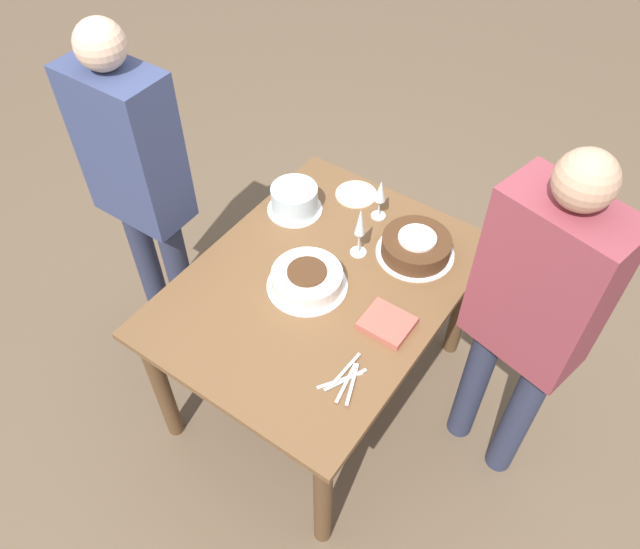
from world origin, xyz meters
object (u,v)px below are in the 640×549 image
object	(u,v)px
cake_center_white	(307,279)
person_cutting	(533,309)
cake_front_chocolate	(416,246)
cake_back_decorated	(294,199)
wine_glass_far	(360,225)
person_watching	(137,174)
wine_glass_near	(380,193)

from	to	relation	value
cake_center_white	person_cutting	bearing A→B (deg)	-75.36
cake_front_chocolate	cake_back_decorated	bearing A→B (deg)	97.05
wine_glass_far	person_watching	bearing A→B (deg)	111.25
cake_front_chocolate	wine_glass_near	world-z (taller)	wine_glass_near
cake_front_chocolate	person_watching	size ratio (longest dim) A/B	0.20
wine_glass_near	person_cutting	xyz separation A→B (m)	(-0.29, -0.77, 0.08)
wine_glass_far	person_cutting	size ratio (longest dim) A/B	0.15
person_cutting	cake_center_white	bearing A→B (deg)	27.67
cake_front_chocolate	person_cutting	xyz separation A→B (m)	(-0.19, -0.53, 0.17)
wine_glass_near	person_cutting	distance (m)	0.82
cake_front_chocolate	wine_glass_far	size ratio (longest dim) A/B	1.33
wine_glass_near	person_watching	size ratio (longest dim) A/B	0.12
cake_back_decorated	wine_glass_near	bearing A→B (deg)	-61.61
person_cutting	person_watching	bearing A→B (deg)	22.97
person_cutting	wine_glass_near	bearing A→B (deg)	-7.76
person_cutting	cake_back_decorated	bearing A→B (deg)	6.84
cake_back_decorated	wine_glass_far	size ratio (longest dim) A/B	1.01
cake_front_chocolate	person_watching	distance (m)	1.17
wine_glass_near	cake_front_chocolate	bearing A→B (deg)	-113.51
wine_glass_far	person_watching	size ratio (longest dim) A/B	0.15
cake_front_chocolate	person_cutting	distance (m)	0.59
wine_glass_near	wine_glass_far	size ratio (longest dim) A/B	0.82
cake_center_white	cake_back_decorated	distance (m)	0.44
person_watching	person_cutting	bearing A→B (deg)	9.12
cake_front_chocolate	wine_glass_near	bearing A→B (deg)	66.49
cake_front_chocolate	cake_back_decorated	xyz separation A→B (m)	(-0.07, 0.56, 0.02)
wine_glass_near	wine_glass_far	world-z (taller)	wine_glass_far
cake_front_chocolate	cake_back_decorated	world-z (taller)	cake_back_decorated
cake_center_white	cake_front_chocolate	world-z (taller)	cake_front_chocolate
wine_glass_near	person_cutting	size ratio (longest dim) A/B	0.12
wine_glass_near	person_watching	bearing A→B (deg)	124.85
cake_front_chocolate	person_cutting	size ratio (longest dim) A/B	0.20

